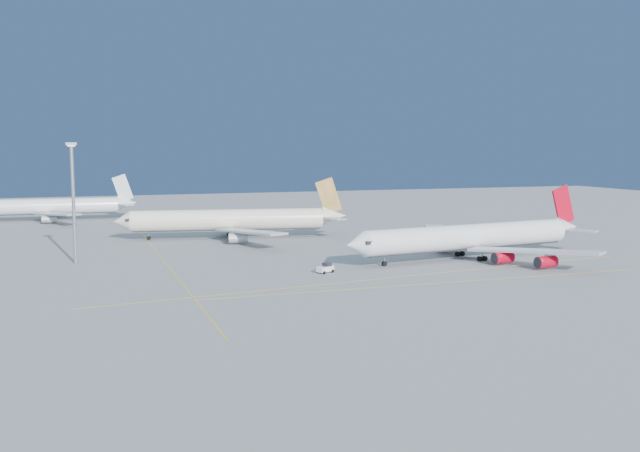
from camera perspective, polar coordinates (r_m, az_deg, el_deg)
The scene contains 7 objects.
ground at distance 145.02m, azimuth 4.95°, elevation -3.71°, with size 500.00×500.00×0.00m, color slate.
taxiway_lines at distance 145.68m, azimuth -1.37°, elevation -3.64°, with size 118.86×140.00×0.02m.
airliner_virgin at distance 165.48m, azimuth 12.13°, elevation -0.87°, with size 65.35×58.23×16.14m.
airliner_etihad at distance 198.39m, azimuth -6.95°, elevation 0.48°, with size 64.02×58.53×16.75m.
airliner_third at distance 261.51m, azimuth -20.81°, elevation 1.46°, with size 58.62×54.12×15.74m.
pushback_tug at distance 143.85m, azimuth 0.44°, elevation -3.40°, with size 3.94×3.31×1.98m.
light_mast at distance 162.10m, azimuth -19.15°, elevation 2.53°, with size 2.26×2.26×26.19m.
Camera 1 is at (-58.35, -130.31, 25.39)m, focal length 40.00 mm.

